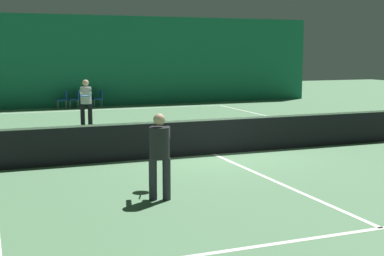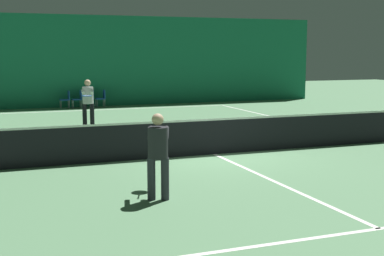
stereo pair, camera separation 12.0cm
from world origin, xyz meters
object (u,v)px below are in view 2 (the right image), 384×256
Objects in this scene: player_far at (88,99)px; courtside_chair_3 at (102,97)px; player_near at (158,149)px; courtside_chair_2 at (90,98)px; tennis_net at (214,135)px; courtside_chair_0 at (66,98)px; courtside_chair_1 at (78,98)px.

courtside_chair_3 is (1.81, 6.70, -0.50)m from player_far.
player_far is (0.48, 10.07, 0.06)m from player_near.
courtside_chair_2 and courtside_chair_3 have the same top height.
player_near is (-2.66, -3.61, 0.41)m from tennis_net.
player_near is at bearing 8.81° from player_far.
courtside_chair_0 is at bearing 17.31° from player_near.
tennis_net is at bearing 6.52° from courtside_chair_1.
player_far is 2.02× the size of courtside_chair_0.
player_near is 1.89× the size of courtside_chair_2.
courtside_chair_1 is 1.13m from courtside_chair_3.
courtside_chair_1 is 1.00× the size of courtside_chair_2.
player_near is 16.93m from courtside_chair_3.
courtside_chair_2 is (1.24, 6.70, -0.50)m from player_far.
player_near is at bearing -7.76° from courtside_chair_3.
courtside_chair_3 is at bearing 90.00° from courtside_chair_0.
player_far is 2.02× the size of courtside_chair_1.
player_near reaches higher than tennis_net.
courtside_chair_0 is 1.00× the size of courtside_chair_3.
player_far reaches higher than tennis_net.
player_near is 1.89× the size of courtside_chair_1.
tennis_net is at bearing -17.01° from player_near.
courtside_chair_2 is at bearing 94.07° from tennis_net.
player_near is at bearing -5.85° from courtside_chair_2.
player_near is 1.89× the size of courtside_chair_0.
courtside_chair_1 is at bearing 96.52° from tennis_net.
courtside_chair_1 is at bearing 90.00° from courtside_chair_0.
player_far is (-2.18, 6.46, 0.48)m from tennis_net.
tennis_net is at bearing 30.17° from player_far.
courtside_chair_0 is (0.59, 16.77, -0.44)m from player_near.
courtside_chair_1 is 1.00× the size of courtside_chair_3.
courtside_chair_0 and courtside_chair_2 have the same top height.
courtside_chair_0 and courtside_chair_1 have the same top height.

